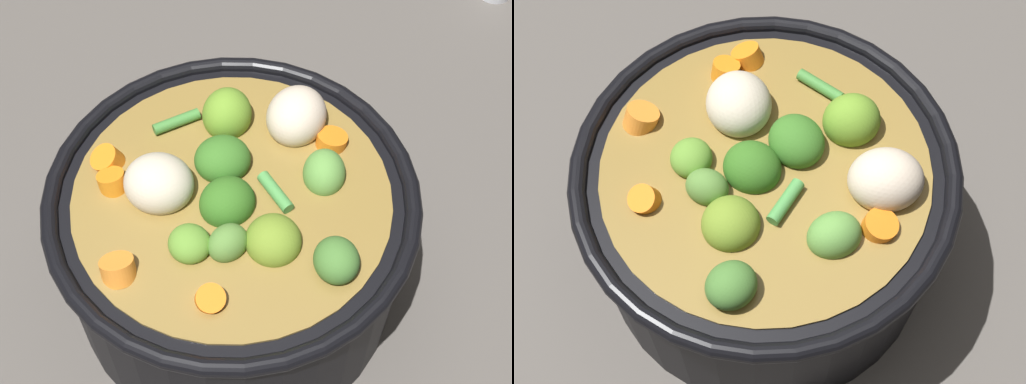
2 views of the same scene
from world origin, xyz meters
TOP-DOWN VIEW (x-y plane):
  - ground_plane at (0.00, 0.00)m, footprint 1.10×1.10m
  - cooking_pot at (-0.00, 0.00)m, footprint 0.27×0.27m

SIDE VIEW (x-z plane):
  - ground_plane at x=0.00m, z-range 0.00..0.00m
  - cooking_pot at x=0.00m, z-range -0.01..0.15m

